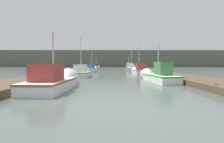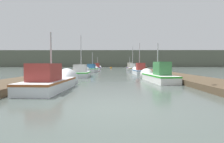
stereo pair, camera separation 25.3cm
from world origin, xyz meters
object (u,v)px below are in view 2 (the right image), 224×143
fishing_boat_0 (54,81)px  mooring_piling_0 (137,68)px  fishing_boat_4 (93,69)px  fishing_boat_2 (82,73)px  mooring_piling_2 (36,77)px  channel_buoy (111,68)px  fishing_boat_1 (156,76)px  fishing_boat_6 (130,68)px  fishing_boat_3 (139,71)px  fishing_boat_7 (98,67)px  mooring_piling_1 (146,70)px  fishing_boat_5 (133,69)px

fishing_boat_0 → mooring_piling_0: (7.94, 23.80, 0.17)m
fishing_boat_0 → fishing_boat_4: bearing=92.5°
fishing_boat_2 → mooring_piling_2: size_ratio=3.96×
mooring_piling_0 → channel_buoy: size_ratio=1.10×
fishing_boat_1 → fishing_boat_6: 23.25m
fishing_boat_1 → mooring_piling_2: size_ratio=4.60×
mooring_piling_0 → channel_buoy: 17.84m
mooring_piling_0 → fishing_boat_4: bearing=-149.6°
fishing_boat_0 → fishing_boat_3: 15.57m
fishing_boat_7 → mooring_piling_1: size_ratio=4.88×
fishing_boat_7 → channel_buoy: (3.08, 8.82, -0.32)m
fishing_boat_4 → mooring_piling_1: 9.02m
fishing_boat_4 → mooring_piling_2: bearing=-88.3°
fishing_boat_3 → fishing_boat_1: bearing=-92.7°
fishing_boat_0 → fishing_boat_3: size_ratio=1.13×
channel_buoy → fishing_boat_3: bearing=-81.2°
fishing_boat_5 → mooring_piling_1: (1.01, -8.46, 0.10)m
mooring_piling_1 → fishing_boat_0: bearing=-118.0°
mooring_piling_0 → channel_buoy: (-5.23, 17.05, -0.44)m
mooring_piling_0 → mooring_piling_2: size_ratio=0.95×
fishing_boat_1 → mooring_piling_0: bearing=81.4°
fishing_boat_1 → channel_buoy: bearing=91.1°
fishing_boat_1 → channel_buoy: (-4.14, 36.36, -0.27)m
mooring_piling_1 → mooring_piling_2: bearing=-122.3°
fishing_boat_0 → fishing_boat_4: fishing_boat_4 is taller
fishing_boat_7 → fishing_boat_4: bearing=-86.1°
fishing_boat_3 → fishing_boat_6: fishing_boat_3 is taller
fishing_boat_1 → mooring_piling_1: size_ratio=5.37×
fishing_boat_2 → mooring_piling_1: fishing_boat_2 is taller
fishing_boat_1 → mooring_piling_0: 19.33m
fishing_boat_1 → fishing_boat_2: 8.58m
fishing_boat_2 → fishing_boat_0: bearing=-91.9°
fishing_boat_2 → mooring_piling_1: 10.02m
fishing_boat_3 → mooring_piling_2: size_ratio=3.69×
fishing_boat_0 → fishing_boat_6: 28.59m
fishing_boat_0 → fishing_boat_3: fishing_boat_3 is taller
fishing_boat_2 → fishing_boat_5: size_ratio=0.84×
fishing_boat_6 → mooring_piling_1: 12.60m
mooring_piling_0 → fishing_boat_5: bearing=-170.9°
fishing_boat_6 → mooring_piling_1: (1.17, -12.54, 0.04)m
channel_buoy → fishing_boat_5: bearing=-75.8°
fishing_boat_1 → channel_buoy: fishing_boat_1 is taller
fishing_boat_7 → mooring_piling_0: size_ratio=4.42×
fishing_boat_1 → fishing_boat_2: size_ratio=1.16×
fishing_boat_6 → mooring_piling_0: size_ratio=3.94×
fishing_boat_1 → fishing_boat_7: 28.47m
fishing_boat_4 → mooring_piling_2: (-1.18, -18.62, 0.17)m
channel_buoy → fishing_boat_1: bearing=-83.5°
fishing_boat_1 → mooring_piling_2: fishing_boat_1 is taller
fishing_boat_4 → channel_buoy: size_ratio=4.50×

